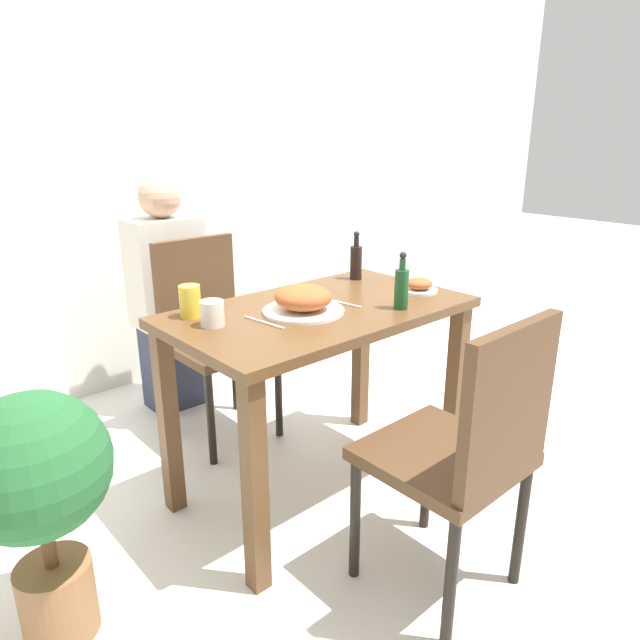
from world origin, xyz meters
TOP-DOWN VIEW (x-y plane):
  - ground_plane at (0.00, 0.00)m, footprint 16.00×16.00m
  - wall_back at (0.00, 1.48)m, footprint 8.00×0.05m
  - dining_table at (0.00, 0.00)m, footprint 1.10×0.63m
  - chair_near at (-0.06, -0.69)m, footprint 0.42×0.42m
  - chair_far at (-0.05, 0.69)m, footprint 0.42×0.42m
  - food_plate at (-0.09, -0.01)m, footprint 0.29×0.29m
  - side_plate at (0.43, -0.11)m, footprint 0.15×0.15m
  - drink_cup at (-0.40, 0.08)m, footprint 0.08×0.08m
  - juice_glass at (-0.41, 0.21)m, footprint 0.07×0.07m
  - sauce_bottle at (0.39, 0.20)m, footprint 0.05×0.05m
  - condiment_bottle at (0.20, -0.21)m, footprint 0.05×0.05m
  - fork_utensil at (-0.26, -0.01)m, footprint 0.03×0.19m
  - spoon_utensil at (0.09, -0.01)m, footprint 0.04×0.19m
  - potted_plant_left at (-1.02, -0.03)m, footprint 0.39×0.39m
  - person_figure at (-0.07, 1.05)m, footprint 0.34×0.22m

SIDE VIEW (x-z plane):
  - ground_plane at x=0.00m, z-range 0.00..0.00m
  - potted_plant_left at x=-1.02m, z-range 0.12..0.86m
  - chair_near at x=-0.06m, z-range 0.06..0.97m
  - chair_far at x=-0.05m, z-range 0.06..0.97m
  - person_figure at x=-0.07m, z-range 0.00..1.17m
  - dining_table at x=0.00m, z-range 0.25..1.01m
  - fork_utensil at x=-0.26m, z-range 0.76..0.76m
  - spoon_utensil at x=0.09m, z-range 0.76..0.76m
  - side_plate at x=0.43m, z-range 0.75..0.81m
  - drink_cup at x=-0.40m, z-range 0.76..0.84m
  - food_plate at x=-0.09m, z-range 0.75..0.85m
  - juice_glass at x=-0.41m, z-range 0.76..0.87m
  - sauce_bottle at x=0.39m, z-range 0.73..0.94m
  - condiment_bottle at x=0.20m, z-range 0.73..0.94m
  - wall_back at x=0.00m, z-range 0.00..2.60m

